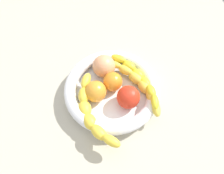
{
  "coord_description": "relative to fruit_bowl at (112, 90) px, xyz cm",
  "views": [
    {
      "loc": [
        -32.46,
        11.44,
        65.85
      ],
      "look_at": [
        0.0,
        0.0,
        7.66
      ],
      "focal_mm": 35.49,
      "sensor_mm": 36.0,
      "label": 1
    }
  ],
  "objects": [
    {
      "name": "fruit_bowl",
      "position": [
        0.0,
        0.0,
        0.0
      ],
      "size": [
        29.77,
        29.77,
        5.38
      ],
      "color": "white",
      "rests_on": "kitchen_counter"
    },
    {
      "name": "tomato_red",
      "position": [
        -5.16,
        -3.28,
        2.35
      ],
      "size": [
        6.96,
        6.96,
        6.96
      ],
      "primitive_type": "sphere",
      "color": "red",
      "rests_on": "fruit_bowl"
    },
    {
      "name": "banana_draped_right",
      "position": [
        -1.16,
        -8.19,
        1.51
      ],
      "size": [
        24.27,
        11.37,
        4.17
      ],
      "color": "yellow",
      "rests_on": "fruit_bowl"
    },
    {
      "name": "banana_arching_top",
      "position": [
        -0.08,
        -9.1,
        2.05
      ],
      "size": [
        23.16,
        9.58,
        5.02
      ],
      "color": "yellow",
      "rests_on": "fruit_bowl"
    },
    {
      "name": "banana_draped_left",
      "position": [
        -6.1,
        8.61,
        1.99
      ],
      "size": [
        26.08,
        8.83,
        4.93
      ],
      "color": "yellow",
      "rests_on": "fruit_bowl"
    },
    {
      "name": "peach_blush",
      "position": [
        7.76,
        -0.49,
        2.57
      ],
      "size": [
        7.4,
        7.4,
        7.4
      ],
      "primitive_type": "sphere",
      "color": "#EF9D6A",
      "rests_on": "fruit_bowl"
    },
    {
      "name": "orange_front",
      "position": [
        1.72,
        -0.83,
        1.91
      ],
      "size": [
        6.09,
        6.09,
        6.09
      ],
      "primitive_type": "sphere",
      "color": "orange",
      "rests_on": "fruit_bowl"
    },
    {
      "name": "orange_mid_left",
      "position": [
        -0.38,
        5.24,
        2.18
      ],
      "size": [
        6.63,
        6.63,
        6.63
      ],
      "primitive_type": "sphere",
      "color": "orange",
      "rests_on": "fruit_bowl"
    },
    {
      "name": "kitchen_counter",
      "position": [
        0.0,
        0.0,
        -4.29
      ],
      "size": [
        120.0,
        120.0,
        3.0
      ],
      "primitive_type": "cube",
      "color": "#B5AD96",
      "rests_on": "ground"
    }
  ]
}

